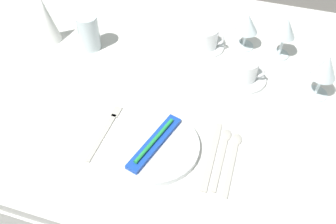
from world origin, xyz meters
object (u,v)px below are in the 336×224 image
wine_glass_right (285,30)px  fork_outer (105,130)px  dinner_plate (155,146)px  coffee_cup_right (246,70)px  dinner_knife (211,157)px  drink_tumbler (89,34)px  coffee_cup_left (206,37)px  wine_glass_far (247,25)px  wine_glass_centre (325,69)px  toothbrush_package (154,142)px  napkin_folded (47,20)px  spoon_dessert (233,156)px  spoon_soup (223,151)px

wine_glass_right → fork_outer: bearing=-131.4°
dinner_plate → coffee_cup_right: size_ratio=2.54×
wine_glass_right → dinner_knife: bearing=-104.2°
drink_tumbler → wine_glass_right: bearing=13.3°
dinner_knife → coffee_cup_left: 0.47m
coffee_cup_left → wine_glass_far: bearing=19.7°
wine_glass_centre → drink_tumbler: bearing=179.3°
fork_outer → drink_tumbler: drink_tumbler is taller
dinner_plate → wine_glass_far: size_ratio=1.88×
wine_glass_centre → toothbrush_package: bearing=-139.7°
toothbrush_package → napkin_folded: (-0.51, 0.35, 0.06)m
coffee_cup_left → napkin_folded: 0.55m
fork_outer → coffee_cup_right: size_ratio=2.17×
dinner_plate → fork_outer: bearing=173.6°
dinner_plate → wine_glass_centre: wine_glass_centre is taller
toothbrush_package → spoon_dessert: (0.21, 0.04, -0.02)m
fork_outer → wine_glass_far: (0.30, 0.50, 0.09)m
dinner_knife → wine_glass_centre: size_ratio=1.54×
toothbrush_package → fork_outer: size_ratio=1.02×
spoon_dessert → wine_glass_centre: 0.38m
coffee_cup_right → drink_tumbler: bearing=179.1°
wine_glass_centre → wine_glass_right: wine_glass_centre is taller
spoon_dessert → napkin_folded: bearing=156.4°
dinner_plate → toothbrush_package: bearing=0.0°
spoon_dessert → drink_tumbler: 0.64m
dinner_plate → wine_glass_right: (0.28, 0.50, 0.10)m
wine_glass_centre → napkin_folded: bearing=179.6°
toothbrush_package → coffee_cup_right: size_ratio=2.22×
dinner_knife → napkin_folded: bearing=153.2°
wine_glass_centre → wine_glass_right: (-0.13, 0.16, 0.00)m
fork_outer → dinner_knife: size_ratio=0.90×
dinner_knife → wine_glass_far: wine_glass_far is taller
dinner_plate → wine_glass_centre: 0.54m
coffee_cup_right → wine_glass_centre: size_ratio=0.64×
drink_tumbler → napkin_folded: 0.16m
coffee_cup_right → wine_glass_far: bearing=101.0°
napkin_folded → toothbrush_package: bearing=-34.6°
drink_tumbler → toothbrush_package: bearing=-44.9°
coffee_cup_left → spoon_soup: bearing=-70.4°
dinner_plate → drink_tumbler: (-0.35, 0.35, 0.04)m
spoon_dessert → wine_glass_right: size_ratio=1.44×
wine_glass_right → spoon_soup: bearing=-102.1°
wine_glass_right → drink_tumbler: (-0.63, -0.15, -0.05)m
spoon_dessert → napkin_folded: (-0.71, 0.31, 0.08)m
wine_glass_right → napkin_folded: (-0.78, -0.15, -0.02)m
toothbrush_package → dinner_plate: bearing=180.0°
toothbrush_package → spoon_soup: toothbrush_package is taller
spoon_dessert → wine_glass_right: 0.48m
dinner_knife → wine_glass_right: bearing=75.8°
spoon_soup → napkin_folded: 0.75m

